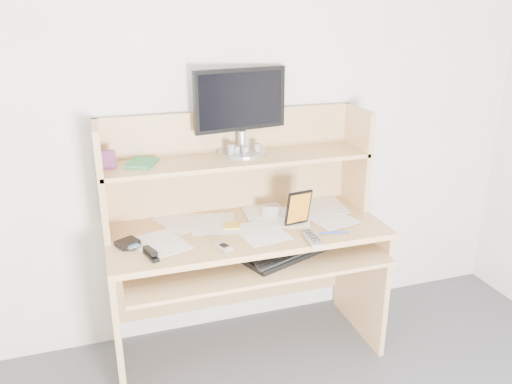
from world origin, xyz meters
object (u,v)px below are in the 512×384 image
object	(u,v)px
game_case	(298,208)
monitor	(241,109)
keyboard	(292,251)
tv_remote	(311,238)
desk	(243,231)

from	to	relation	value
game_case	monitor	bearing A→B (deg)	117.53
keyboard	monitor	bearing A→B (deg)	88.55
keyboard	tv_remote	xyz separation A→B (m)	(0.07, -0.09, 0.10)
keyboard	tv_remote	distance (m)	0.15
desk	tv_remote	xyz separation A→B (m)	(0.25, -0.32, 0.07)
desk	keyboard	size ratio (longest dim) A/B	2.56
keyboard	tv_remote	world-z (taller)	tv_remote
desk	tv_remote	bearing A→B (deg)	-52.30
tv_remote	game_case	bearing A→B (deg)	95.33
tv_remote	monitor	world-z (taller)	monitor
desk	keyboard	bearing A→B (deg)	-52.43
desk	monitor	size ratio (longest dim) A/B	2.76
monitor	desk	bearing A→B (deg)	-115.77
game_case	keyboard	bearing A→B (deg)	-134.54
tv_remote	desk	bearing A→B (deg)	134.84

